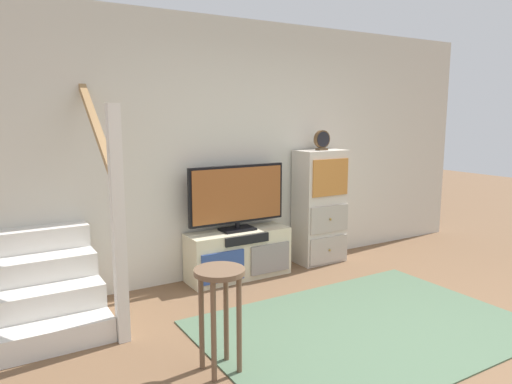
# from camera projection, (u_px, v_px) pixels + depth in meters

# --- Properties ---
(ground_plane) EXTENTS (20.00, 20.00, 0.00)m
(ground_plane) POSITION_uv_depth(u_px,v_px,m) (426.00, 360.00, 3.35)
(ground_plane) COLOR brown
(back_wall) EXTENTS (6.40, 0.12, 2.70)m
(back_wall) POSITION_uv_depth(u_px,v_px,m) (250.00, 148.00, 5.21)
(back_wall) COLOR beige
(back_wall) RESTS_ON ground_plane
(area_rug) EXTENTS (2.60, 1.80, 0.01)m
(area_rug) POSITION_uv_depth(u_px,v_px,m) (366.00, 327.00, 3.85)
(area_rug) COLOR #4C664C
(area_rug) RESTS_ON ground_plane
(media_console) EXTENTS (1.12, 0.38, 0.51)m
(media_console) POSITION_uv_depth(u_px,v_px,m) (239.00, 254.00, 5.01)
(media_console) COLOR beige
(media_console) RESTS_ON ground_plane
(television) EXTENTS (1.09, 0.22, 0.69)m
(television) POSITION_uv_depth(u_px,v_px,m) (237.00, 196.00, 4.93)
(television) COLOR black
(television) RESTS_ON media_console
(side_cabinet) EXTENTS (0.58, 0.38, 1.32)m
(side_cabinet) POSITION_uv_depth(u_px,v_px,m) (320.00, 207.00, 5.50)
(side_cabinet) COLOR beige
(side_cabinet) RESTS_ON ground_plane
(desk_clock) EXTENTS (0.20, 0.08, 0.23)m
(desk_clock) POSITION_uv_depth(u_px,v_px,m) (322.00, 140.00, 5.36)
(desk_clock) COLOR #4C3823
(desk_clock) RESTS_ON side_cabinet
(staircase) EXTENTS (1.00, 1.36, 2.20)m
(staircase) POSITION_uv_depth(u_px,v_px,m) (38.00, 275.00, 4.02)
(staircase) COLOR silver
(staircase) RESTS_ON ground_plane
(bar_stool_near) EXTENTS (0.34, 0.34, 0.72)m
(bar_stool_near) POSITION_uv_depth(u_px,v_px,m) (220.00, 296.00, 3.13)
(bar_stool_near) COLOR brown
(bar_stool_near) RESTS_ON ground_plane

